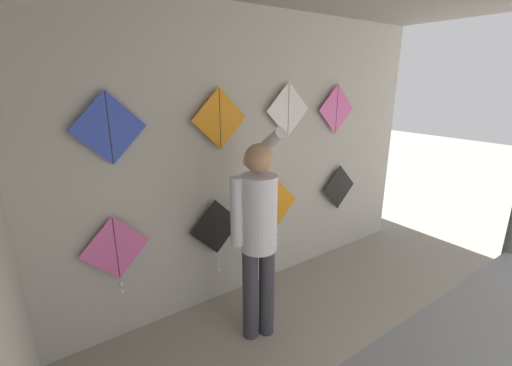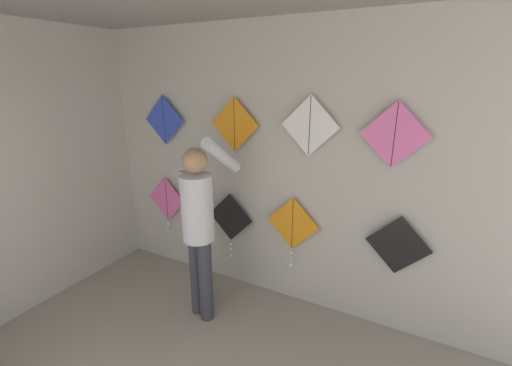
{
  "view_description": "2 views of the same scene",
  "coord_description": "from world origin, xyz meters",
  "views": [
    {
      "loc": [
        -1.84,
        1.09,
        2.16
      ],
      "look_at": [
        -0.11,
        3.52,
        1.26
      ],
      "focal_mm": 24.0,
      "sensor_mm": 36.0,
      "label": 1
    },
    {
      "loc": [
        1.49,
        0.83,
        2.3
      ],
      "look_at": [
        0.04,
        3.52,
        1.34
      ],
      "focal_mm": 24.0,
      "sensor_mm": 36.0,
      "label": 2
    }
  ],
  "objects": [
    {
      "name": "kite_1",
      "position": [
        -0.41,
        3.76,
        0.77
      ],
      "size": [
        0.55,
        0.04,
        0.76
      ],
      "color": "black"
    },
    {
      "name": "kite_0",
      "position": [
        -1.32,
        3.76,
        0.84
      ],
      "size": [
        0.55,
        0.04,
        0.69
      ],
      "color": "pink"
    },
    {
      "name": "kite_4",
      "position": [
        -1.26,
        3.76,
        1.82
      ],
      "size": [
        0.55,
        0.01,
        0.55
      ],
      "color": "blue"
    },
    {
      "name": "back_panel",
      "position": [
        0.0,
        3.85,
        1.4
      ],
      "size": [
        4.74,
        0.06,
        2.8
      ],
      "primitive_type": "cube",
      "color": "#BCB7AD",
      "rests_on": "ground"
    },
    {
      "name": "kite_7",
      "position": [
        1.18,
        3.76,
        1.84
      ],
      "size": [
        0.55,
        0.01,
        0.55
      ],
      "color": "pink"
    },
    {
      "name": "kite_2",
      "position": [
        0.33,
        3.76,
        0.85
      ],
      "size": [
        0.55,
        0.04,
        0.76
      ],
      "color": "orange"
    },
    {
      "name": "shopkeeper",
      "position": [
        -0.36,
        3.15,
        1.02
      ],
      "size": [
        0.45,
        0.58,
        1.82
      ],
      "rotation": [
        0.0,
        0.0,
        -0.3
      ],
      "color": "#383842",
      "rests_on": "ground"
    },
    {
      "name": "kite_5",
      "position": [
        -0.33,
        3.76,
        1.83
      ],
      "size": [
        0.55,
        0.01,
        0.55
      ],
      "color": "orange"
    },
    {
      "name": "kite_6",
      "position": [
        0.46,
        3.76,
        1.87
      ],
      "size": [
        0.55,
        0.01,
        0.55
      ],
      "color": "white"
    },
    {
      "name": "kite_3",
      "position": [
        1.31,
        3.76,
        0.89
      ],
      "size": [
        0.55,
        0.01,
        0.55
      ],
      "color": "black"
    }
  ]
}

